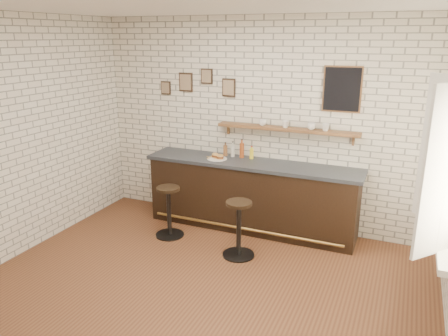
{
  "coord_description": "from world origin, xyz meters",
  "views": [
    {
      "loc": [
        1.95,
        -3.89,
        2.72
      ],
      "look_at": [
        -0.11,
        0.9,
        1.13
      ],
      "focal_mm": 35.0,
      "sensor_mm": 36.0,
      "label": 1
    }
  ],
  "objects_px": {
    "bar_counter": "(251,195)",
    "shelf_cup_d": "(326,127)",
    "bar_stool_right": "(239,227)",
    "shelf_cup_c": "(311,126)",
    "bar_stool_left": "(169,210)",
    "condiment_bottle_yellow": "(252,153)",
    "book_lower": "(445,237)",
    "shelf_cup_b": "(285,124)",
    "book_upper": "(445,234)",
    "bitters_bottle_white": "(233,150)",
    "shelf_cup_a": "(263,123)",
    "ciabatta_sandwich": "(218,156)",
    "sandwich_plate": "(217,159)",
    "bitters_bottle_brown": "(225,150)",
    "bitters_bottle_amber": "(242,150)"
  },
  "relations": [
    {
      "from": "bar_counter",
      "to": "bitters_bottle_brown",
      "type": "distance_m",
      "value": 0.77
    },
    {
      "from": "ciabatta_sandwich",
      "to": "bar_stool_left",
      "type": "bearing_deg",
      "value": -125.66
    },
    {
      "from": "sandwich_plate",
      "to": "bar_stool_left",
      "type": "relative_size",
      "value": 0.39
    },
    {
      "from": "sandwich_plate",
      "to": "bitters_bottle_brown",
      "type": "bearing_deg",
      "value": 80.49
    },
    {
      "from": "sandwich_plate",
      "to": "bitters_bottle_amber",
      "type": "height_order",
      "value": "bitters_bottle_amber"
    },
    {
      "from": "shelf_cup_c",
      "to": "book_upper",
      "type": "distance_m",
      "value": 2.35
    },
    {
      "from": "sandwich_plate",
      "to": "shelf_cup_d",
      "type": "bearing_deg",
      "value": 9.88
    },
    {
      "from": "bitters_bottle_brown",
      "to": "book_upper",
      "type": "relative_size",
      "value": 0.92
    },
    {
      "from": "bitters_bottle_amber",
      "to": "book_lower",
      "type": "height_order",
      "value": "bitters_bottle_amber"
    },
    {
      "from": "shelf_cup_b",
      "to": "shelf_cup_d",
      "type": "distance_m",
      "value": 0.55
    },
    {
      "from": "ciabatta_sandwich",
      "to": "bitters_bottle_brown",
      "type": "xyz_separation_m",
      "value": [
        0.03,
        0.22,
        0.04
      ]
    },
    {
      "from": "shelf_cup_b",
      "to": "shelf_cup_d",
      "type": "relative_size",
      "value": 0.98
    },
    {
      "from": "bitters_bottle_brown",
      "to": "bitters_bottle_white",
      "type": "bearing_deg",
      "value": 0.0
    },
    {
      "from": "shelf_cup_b",
      "to": "book_upper",
      "type": "bearing_deg",
      "value": -113.06
    },
    {
      "from": "shelf_cup_d",
      "to": "book_lower",
      "type": "relative_size",
      "value": 0.46
    },
    {
      "from": "condiment_bottle_yellow",
      "to": "shelf_cup_a",
      "type": "xyz_separation_m",
      "value": [
        0.15,
        0.04,
        0.45
      ]
    },
    {
      "from": "bitters_bottle_amber",
      "to": "book_upper",
      "type": "bearing_deg",
      "value": -30.51
    },
    {
      "from": "bar_counter",
      "to": "shelf_cup_d",
      "type": "bearing_deg",
      "value": 11.81
    },
    {
      "from": "sandwich_plate",
      "to": "bitters_bottle_brown",
      "type": "xyz_separation_m",
      "value": [
        0.04,
        0.22,
        0.08
      ]
    },
    {
      "from": "ciabatta_sandwich",
      "to": "book_lower",
      "type": "bearing_deg",
      "value": -24.94
    },
    {
      "from": "ciabatta_sandwich",
      "to": "shelf_cup_d",
      "type": "height_order",
      "value": "shelf_cup_d"
    },
    {
      "from": "bitters_bottle_amber",
      "to": "book_upper",
      "type": "xyz_separation_m",
      "value": [
        2.62,
        -1.55,
        -0.16
      ]
    },
    {
      "from": "bitters_bottle_white",
      "to": "shelf_cup_b",
      "type": "distance_m",
      "value": 0.89
    },
    {
      "from": "bar_stool_left",
      "to": "bar_counter",
      "type": "bearing_deg",
      "value": 35.91
    },
    {
      "from": "ciabatta_sandwich",
      "to": "bitters_bottle_white",
      "type": "height_order",
      "value": "bitters_bottle_white"
    },
    {
      "from": "ciabatta_sandwich",
      "to": "bar_stool_left",
      "type": "relative_size",
      "value": 0.29
    },
    {
      "from": "condiment_bottle_yellow",
      "to": "book_lower",
      "type": "distance_m",
      "value": 2.93
    },
    {
      "from": "shelf_cup_a",
      "to": "ciabatta_sandwich",
      "type": "bearing_deg",
      "value": 161.23
    },
    {
      "from": "sandwich_plate",
      "to": "bitters_bottle_white",
      "type": "height_order",
      "value": "bitters_bottle_white"
    },
    {
      "from": "bitters_bottle_amber",
      "to": "bar_stool_right",
      "type": "distance_m",
      "value": 1.31
    },
    {
      "from": "shelf_cup_c",
      "to": "book_upper",
      "type": "relative_size",
      "value": 0.52
    },
    {
      "from": "shelf_cup_a",
      "to": "bar_counter",
      "type": "bearing_deg",
      "value": -154.63
    },
    {
      "from": "sandwich_plate",
      "to": "bitters_bottle_white",
      "type": "relative_size",
      "value": 1.23
    },
    {
      "from": "shelf_cup_b",
      "to": "book_upper",
      "type": "height_order",
      "value": "shelf_cup_b"
    },
    {
      "from": "shelf_cup_d",
      "to": "bar_counter",
      "type": "bearing_deg",
      "value": 166.8
    },
    {
      "from": "bitters_bottle_brown",
      "to": "shelf_cup_b",
      "type": "xyz_separation_m",
      "value": [
        0.89,
        0.04,
        0.46
      ]
    },
    {
      "from": "bitters_bottle_brown",
      "to": "shelf_cup_a",
      "type": "bearing_deg",
      "value": 3.93
    },
    {
      "from": "ciabatta_sandwich",
      "to": "shelf_cup_b",
      "type": "distance_m",
      "value": 1.07
    },
    {
      "from": "bitters_bottle_white",
      "to": "book_lower",
      "type": "distance_m",
      "value": 3.18
    },
    {
      "from": "shelf_cup_d",
      "to": "book_upper",
      "type": "bearing_deg",
      "value": -72.61
    },
    {
      "from": "shelf_cup_d",
      "to": "shelf_cup_a",
      "type": "bearing_deg",
      "value": 154.99
    },
    {
      "from": "bitters_bottle_brown",
      "to": "bitters_bottle_white",
      "type": "height_order",
      "value": "bitters_bottle_white"
    },
    {
      "from": "bar_stool_right",
      "to": "shelf_cup_c",
      "type": "height_order",
      "value": "shelf_cup_c"
    },
    {
      "from": "bar_stool_right",
      "to": "condiment_bottle_yellow",
      "type": "bearing_deg",
      "value": 101.65
    },
    {
      "from": "bitters_bottle_white",
      "to": "bar_counter",
      "type": "bearing_deg",
      "value": -24.35
    },
    {
      "from": "condiment_bottle_yellow",
      "to": "bar_stool_right",
      "type": "distance_m",
      "value": 1.26
    },
    {
      "from": "ciabatta_sandwich",
      "to": "shelf_cup_a",
      "type": "bearing_deg",
      "value": 23.64
    },
    {
      "from": "book_upper",
      "to": "ciabatta_sandwich",
      "type": "bearing_deg",
      "value": 153.43
    },
    {
      "from": "shelf_cup_d",
      "to": "shelf_cup_b",
      "type": "bearing_deg",
      "value": 154.99
    },
    {
      "from": "bitters_bottle_brown",
      "to": "condiment_bottle_yellow",
      "type": "distance_m",
      "value": 0.41
    }
  ]
}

